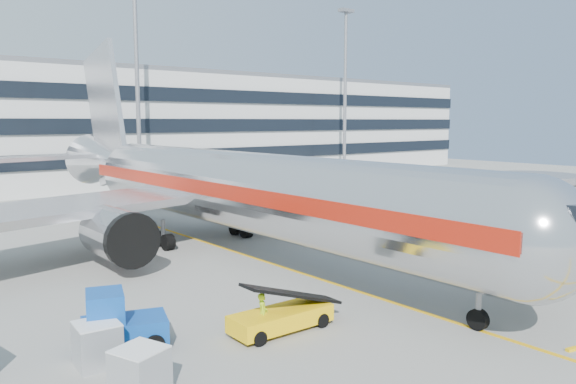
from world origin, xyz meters
TOP-DOWN VIEW (x-y plane):
  - ground at (0.00, 0.00)m, footprint 180.00×180.00m
  - lead_in_line at (0.00, 10.00)m, footprint 0.25×70.00m
  - main_jet at (0.00, 11.72)m, footprint 50.95×48.70m
  - terminal at (0.00, 57.95)m, footprint 150.00×24.25m
  - light_mast_centre at (8.00, 42.00)m, footprint 2.40×1.20m
  - light_mast_east at (42.00, 42.00)m, footprint 2.40×1.20m
  - belt_loader at (-6.41, -2.92)m, footprint 4.68×1.78m
  - baggage_tug at (-12.39, -0.60)m, footprint 3.53×2.80m
  - cargo_container_right at (-13.50, -1.36)m, footprint 1.59×1.59m
  - cargo_container_front at (-13.26, -4.36)m, footprint 1.84×1.84m
  - ramp_worker at (-7.23, -2.76)m, footprint 0.71×0.76m

SIDE VIEW (x-z plane):
  - ground at x=0.00m, z-range 0.00..0.00m
  - lead_in_line at x=0.00m, z-range 0.00..0.01m
  - belt_loader at x=-6.41m, z-range -0.48..1.75m
  - cargo_container_front at x=-13.26m, z-range 0.00..1.54m
  - cargo_container_right at x=-13.50m, z-range 0.00..1.56m
  - ramp_worker at x=-7.23m, z-range 0.00..1.74m
  - baggage_tug at x=-12.39m, z-range -0.15..2.19m
  - main_jet at x=0.00m, z-range -3.79..12.26m
  - terminal at x=0.00m, z-range 0.00..15.60m
  - light_mast_centre at x=8.00m, z-range 2.15..27.60m
  - light_mast_east at x=42.00m, z-range 2.15..27.60m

